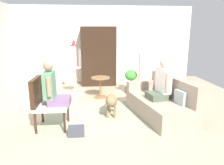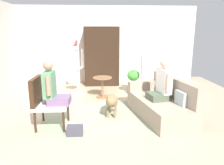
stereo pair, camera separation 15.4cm
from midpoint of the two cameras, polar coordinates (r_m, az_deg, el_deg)
The scene contains 15 objects.
ground_plane at distance 4.78m, azimuth -0.11°, elevation -9.20°, with size 7.89×7.89×0.00m, color tan.
back_wall at distance 7.76m, azimuth -1.63°, elevation 9.92°, with size 6.50×0.12×2.68m, color silver.
area_rug at distance 4.84m, azimuth -0.17°, elevation -8.82°, with size 2.82×1.90×0.01m, color gray.
couch at distance 4.89m, azimuth 14.00°, elevation -5.37°, with size 1.22×1.90×0.86m.
armchair at distance 4.32m, azimuth -16.58°, elevation -4.15°, with size 0.64×0.63×1.00m.
person_on_couch at distance 4.72m, azimuth 14.10°, elevation -0.09°, with size 0.50×0.55×0.90m.
person_on_armchair at distance 4.22m, azimuth -14.50°, elevation -1.31°, with size 0.48×0.55×0.85m.
round_end_table at distance 6.01m, azimuth -1.81°, elevation -0.70°, with size 0.53×0.53×0.59m.
dog at distance 4.74m, azimuth 0.83°, elevation -5.05°, with size 0.32×0.79×0.54m.
bird_cage_stand at distance 6.31m, azimuth -8.57°, elevation 2.97°, with size 0.38×0.38×1.42m.
parrot at distance 6.21m, azimuth -8.86°, elevation 10.26°, with size 0.17×0.10×0.17m.
potted_plant at distance 6.45m, azimuth 6.37°, elevation 0.59°, with size 0.37×0.37×0.72m.
column_lamp at distance 6.20m, azimuth 9.30°, elevation 1.93°, with size 0.20×0.20×1.23m.
armoire_cabinet at distance 7.38m, azimuth -2.14°, elevation 6.97°, with size 1.16×0.56×1.97m, color black.
handbag at distance 4.03m, azimuth -8.71°, elevation -12.52°, with size 0.28×0.15×0.19m, color #3F3F4C.
Camera 2 is at (-0.19, -4.39, 1.87)m, focal length 34.39 mm.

